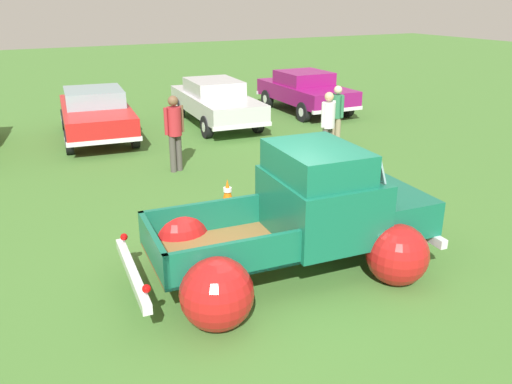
# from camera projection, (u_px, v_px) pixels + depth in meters

# --- Properties ---
(ground_plane) EXTENTS (80.00, 80.00, 0.00)m
(ground_plane) POSITION_uv_depth(u_px,v_px,m) (281.00, 271.00, 8.08)
(ground_plane) COLOR #477A33
(vintage_pickup_truck) EXTENTS (4.75, 3.04, 1.96)m
(vintage_pickup_truck) POSITION_uv_depth(u_px,v_px,m) (305.00, 222.00, 7.96)
(vintage_pickup_truck) COLOR black
(vintage_pickup_truck) RESTS_ON ground
(show_car_1) EXTENTS (2.40, 4.63, 1.43)m
(show_car_1) POSITION_uv_depth(u_px,v_px,m) (96.00, 112.00, 15.32)
(show_car_1) COLOR black
(show_car_1) RESTS_ON ground
(show_car_2) EXTENTS (2.17, 4.84, 1.43)m
(show_car_2) POSITION_uv_depth(u_px,v_px,m) (216.00, 101.00, 16.98)
(show_car_2) COLOR black
(show_car_2) RESTS_ON ground
(show_car_3) EXTENTS (2.03, 4.23, 1.43)m
(show_car_3) POSITION_uv_depth(u_px,v_px,m) (305.00, 90.00, 18.84)
(show_car_3) COLOR black
(show_car_3) RESTS_ON ground
(spectator_0) EXTENTS (0.53, 0.43, 1.74)m
(spectator_0) POSITION_uv_depth(u_px,v_px,m) (328.00, 122.00, 13.20)
(spectator_0) COLOR #4C4742
(spectator_0) RESTS_ON ground
(spectator_1) EXTENTS (0.54, 0.42, 1.82)m
(spectator_1) POSITION_uv_depth(u_px,v_px,m) (174.00, 128.00, 12.32)
(spectator_1) COLOR #4C4742
(spectator_1) RESTS_ON ground
(spectator_2) EXTENTS (0.35, 0.53, 1.69)m
(spectator_2) POSITION_uv_depth(u_px,v_px,m) (337.00, 112.00, 14.39)
(spectator_2) COLOR gray
(spectator_2) RESTS_ON ground
(lane_cone_0) EXTENTS (0.36, 0.36, 0.63)m
(lane_cone_0) POSITION_uv_depth(u_px,v_px,m) (228.00, 195.00, 10.30)
(lane_cone_0) COLOR black
(lane_cone_0) RESTS_ON ground
(lane_cone_1) EXTENTS (0.36, 0.36, 0.63)m
(lane_cone_1) POSITION_uv_depth(u_px,v_px,m) (393.00, 211.00, 9.51)
(lane_cone_1) COLOR black
(lane_cone_1) RESTS_ON ground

